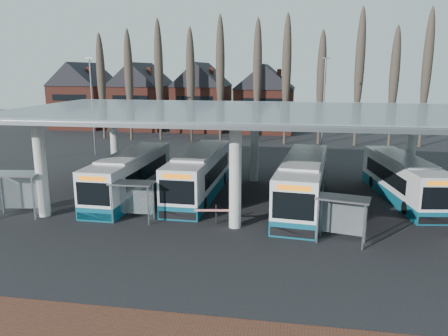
% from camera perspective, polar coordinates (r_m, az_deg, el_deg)
% --- Properties ---
extents(ground, '(140.00, 140.00, 0.00)m').
position_cam_1_polar(ground, '(23.28, 0.55, -9.81)').
color(ground, black).
rests_on(ground, ground).
extents(station_canopy, '(32.00, 16.00, 6.34)m').
position_cam_1_polar(station_canopy, '(29.61, 3.03, 6.42)').
color(station_canopy, beige).
rests_on(station_canopy, ground).
extents(poplar_row, '(45.10, 1.10, 14.50)m').
position_cam_1_polar(poplar_row, '(54.34, 6.19, 12.48)').
color(poplar_row, '#473D33').
rests_on(poplar_row, ground).
extents(townhouse_row, '(36.80, 10.30, 12.25)m').
position_cam_1_polar(townhouse_row, '(68.05, -6.83, 10.11)').
color(townhouse_row, '#5F291F').
rests_on(townhouse_row, ground).
extents(lamp_post_a, '(0.80, 0.16, 10.17)m').
position_cam_1_polar(lamp_post_a, '(48.37, -16.81, 7.92)').
color(lamp_post_a, slate).
rests_on(lamp_post_a, ground).
extents(lamp_post_b, '(0.80, 0.16, 10.17)m').
position_cam_1_polar(lamp_post_b, '(47.45, 12.88, 8.06)').
color(lamp_post_b, slate).
rests_on(lamp_post_b, ground).
extents(bus_0, '(2.59, 11.34, 3.14)m').
position_cam_1_polar(bus_0, '(32.04, -12.10, -1.00)').
color(bus_0, white).
rests_on(bus_0, ground).
extents(bus_1, '(2.65, 11.71, 3.25)m').
position_cam_1_polar(bus_1, '(31.71, -3.16, -0.78)').
color(bus_1, white).
rests_on(bus_1, ground).
extents(bus_2, '(3.67, 12.19, 3.34)m').
position_cam_1_polar(bus_2, '(29.40, 10.27, -1.97)').
color(bus_2, white).
rests_on(bus_2, ground).
extents(bus_3, '(3.96, 11.05, 3.01)m').
position_cam_1_polar(bus_3, '(33.03, 22.28, -1.39)').
color(bus_3, white).
rests_on(bus_3, ground).
extents(shelter_0, '(3.19, 1.90, 2.79)m').
position_cam_1_polar(shelter_0, '(29.73, -25.40, -1.94)').
color(shelter_0, gray).
rests_on(shelter_0, ground).
extents(shelter_1, '(2.64, 1.37, 2.42)m').
position_cam_1_polar(shelter_1, '(26.67, -11.78, -3.14)').
color(shelter_1, gray).
rests_on(shelter_1, ground).
extents(shelter_2, '(2.92, 1.91, 2.49)m').
position_cam_1_polar(shelter_2, '(23.67, 15.24, -5.22)').
color(shelter_2, gray).
rests_on(shelter_2, ground).
extents(barrier, '(2.32, 0.80, 1.17)m').
position_cam_1_polar(barrier, '(25.42, -1.21, -5.67)').
color(barrier, black).
rests_on(barrier, ground).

